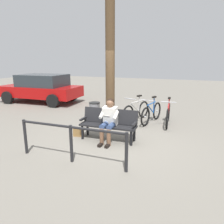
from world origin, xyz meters
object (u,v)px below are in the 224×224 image
tree_trunk (110,64)px  bicycle_silver (168,115)px  handbag (78,132)px  bench (109,122)px  litter_bin (95,113)px  parked_car (41,88)px  bicycle_black (151,113)px  person_reading (109,118)px  bicycle_blue (136,111)px

tree_trunk → bicycle_silver: (-1.85, -0.80, -1.73)m
bicycle_silver → tree_trunk: bearing=-71.5°
handbag → tree_trunk: size_ratio=0.07×
bench → litter_bin: (1.11, -1.30, -0.13)m
bench → parked_car: parked_car is taller
bench → bicycle_silver: (-1.36, -2.07, -0.15)m
litter_bin → bicycle_black: (-1.88, -0.79, -0.02)m
person_reading → bicycle_silver: size_ratio=0.72×
tree_trunk → litter_bin: bearing=-3.1°
person_reading → parked_car: 6.69m
person_reading → parked_car: parked_car is taller
tree_trunk → litter_bin: size_ratio=5.56×
bicycle_black → bicycle_blue: size_ratio=1.03×
handbag → parked_car: parked_car is taller
parked_car → tree_trunk: bearing=151.1°
person_reading → bicycle_blue: bearing=-95.4°
bicycle_silver → bicycle_blue: 1.18m
tree_trunk → litter_bin: tree_trunk is taller
bench → litter_bin: size_ratio=2.15×
handbag → bicycle_black: bearing=-127.6°
person_reading → tree_trunk: bearing=-71.1°
tree_trunk → bicycle_blue: bearing=-127.6°
litter_bin → bicycle_blue: 1.55m
bench → bicycle_black: bicycle_black is taller
bicycle_silver → bicycle_black: bearing=-97.5°
handbag → parked_car: bearing=-40.1°
litter_bin → bicycle_black: 2.04m
handbag → litter_bin: bearing=-83.1°
handbag → bicycle_silver: size_ratio=0.18×
bicycle_silver → parked_car: (6.78, -1.58, 0.41)m
bench → bicycle_black: bearing=-112.8°
tree_trunk → bicycle_black: tree_trunk is taller
parked_car → bicycle_silver: bearing=163.8°
bicycle_blue → parked_car: size_ratio=0.38×
bicycle_black → parked_car: 6.40m
bicycle_black → parked_car: parked_car is taller
person_reading → bicycle_black: size_ratio=0.72×
bicycle_blue → bench: bearing=13.5°
bench → handbag: size_ratio=5.40×
handbag → parked_car: size_ratio=0.07×
bicycle_blue → handbag: bearing=-7.8°
bench → bicycle_silver: size_ratio=0.96×
person_reading → litter_bin: 1.90m
tree_trunk → bicycle_black: (-1.26, -0.83, -1.73)m
handbag → person_reading: bearing=177.8°
person_reading → bicycle_blue: size_ratio=0.74×
handbag → parked_car: (4.49, -3.78, 0.65)m
tree_trunk → parked_car: tree_trunk is taller
handbag → bench: bearing=-172.6°
tree_trunk → litter_bin: 1.82m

